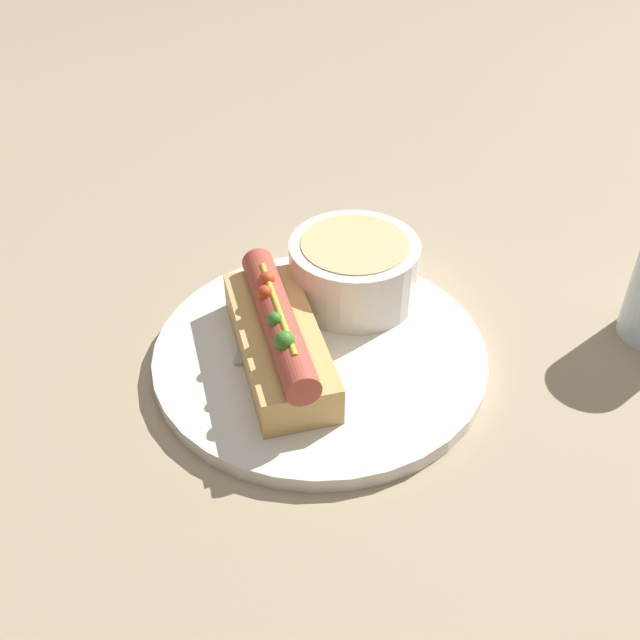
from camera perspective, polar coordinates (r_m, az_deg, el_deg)
name	(u,v)px	position (r m, az deg, el deg)	size (l,w,h in m)	color
ground_plane	(320,360)	(0.67, 0.00, -3.08)	(4.00, 4.00, 0.00)	tan
dinner_plate	(320,354)	(0.66, 0.00, -2.63)	(0.29, 0.29, 0.01)	white
hot_dog	(279,337)	(0.63, -3.15, -1.29)	(0.19, 0.11, 0.07)	#DBAD60
soup_bowl	(354,267)	(0.70, 2.61, 4.04)	(0.12, 0.12, 0.06)	silver
spoon	(254,288)	(0.73, -5.02, 2.45)	(0.13, 0.10, 0.01)	#B7B7BC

